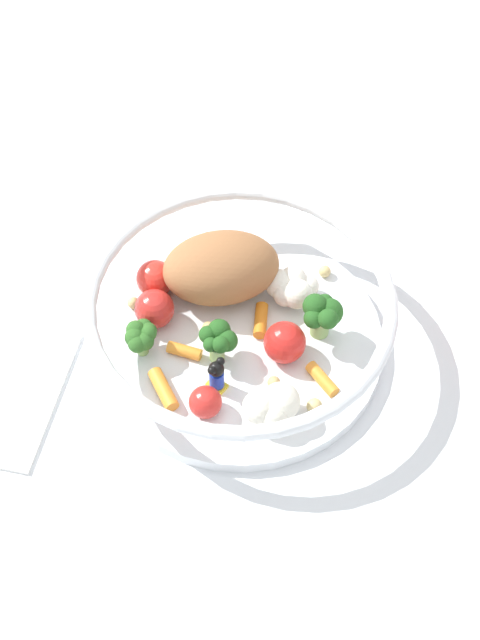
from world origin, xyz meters
name	(u,v)px	position (x,y,z in m)	size (l,w,h in m)	color
ground_plane	(254,331)	(0.00, 0.00, 0.00)	(2.40, 2.40, 0.00)	white
food_container	(237,316)	(-0.01, 0.01, 0.03)	(0.24, 0.24, 0.07)	white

